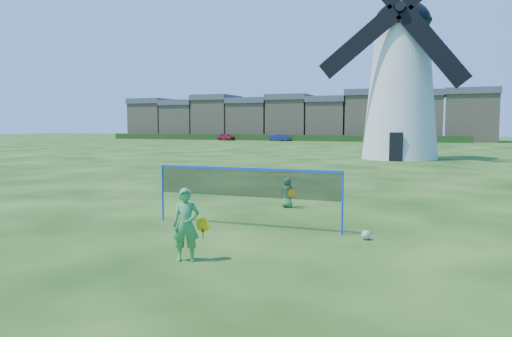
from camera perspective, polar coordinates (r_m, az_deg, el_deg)
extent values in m
plane|color=black|center=(12.80, -1.64, -6.86)|extent=(220.00, 220.00, 0.00)
ellipsoid|color=black|center=(40.42, 16.66, 16.07)|extent=(4.12, 4.12, 3.09)
cylinder|color=black|center=(40.42, 16.66, 16.07)|extent=(4.27, 4.27, 0.17)
cube|color=black|center=(36.89, 15.96, 2.43)|extent=(0.95, 0.11, 2.10)
cube|color=black|center=(37.50, 16.18, 8.15)|extent=(0.67, 0.11, 0.86)
cube|color=black|center=(38.24, 16.36, 12.67)|extent=(0.57, 0.11, 0.76)
cylinder|color=black|center=(38.59, 16.46, 17.49)|extent=(0.67, 1.14, 0.67)
cylinder|color=black|center=(42.92, 16.94, 16.58)|extent=(2.10, 0.11, 2.10)
cylinder|color=black|center=(42.46, 16.89, 16.71)|extent=(0.13, 1.72, 0.13)
cube|color=black|center=(38.26, 11.88, 14.14)|extent=(6.03, 0.10, 5.22)
cube|color=black|center=(37.71, 19.94, 13.21)|extent=(5.22, 0.10, 6.03)
cylinder|color=blue|center=(13.84, -10.79, -2.79)|extent=(0.05, 0.05, 1.55)
cylinder|color=blue|center=(12.02, 10.01, -3.97)|extent=(0.05, 0.05, 1.55)
cube|color=black|center=(12.67, -1.14, -1.71)|extent=(5.00, 0.02, 0.70)
cube|color=blue|center=(12.63, -1.14, -0.05)|extent=(5.00, 0.02, 0.06)
imported|color=#3D994F|center=(9.68, -8.15, -6.49)|extent=(0.61, 0.51, 1.43)
cylinder|color=yellow|center=(9.71, -6.17, -6.54)|extent=(0.28, 0.02, 0.28)
cube|color=yellow|center=(9.75, -6.16, -7.52)|extent=(0.03, 0.02, 0.20)
imported|color=#408644|center=(15.80, 3.66, -2.79)|extent=(0.48, 0.32, 0.97)
cylinder|color=yellow|center=(15.52, 4.19, -2.89)|extent=(0.28, 0.02, 0.28)
cube|color=yellow|center=(15.55, 4.19, -3.51)|extent=(0.03, 0.02, 0.20)
sphere|color=green|center=(11.73, 12.65, -7.55)|extent=(0.22, 0.22, 0.22)
cube|color=#9E8969|center=(99.18, -11.81, 5.40)|extent=(6.76, 8.00, 6.64)
cube|color=#4C4C54|center=(99.28, -11.85, 7.61)|extent=(7.06, 8.40, 1.00)
cube|color=#9E8969|center=(95.66, -8.32, 5.35)|extent=(6.36, 8.00, 6.24)
cube|color=#4C4C54|center=(95.74, -8.35, 7.52)|extent=(6.66, 8.40, 1.00)
cube|color=#9E8969|center=(92.54, -4.62, 5.65)|extent=(6.67, 8.00, 7.07)
cube|color=#4C4C54|center=(92.66, -4.64, 8.15)|extent=(6.97, 8.40, 1.00)
cube|color=#9E8969|center=(89.68, -0.44, 5.47)|extent=(7.14, 8.00, 6.39)
cube|color=#4C4C54|center=(89.77, -0.44, 7.83)|extent=(7.44, 8.40, 1.00)
cube|color=#9E8969|center=(87.29, 4.06, 5.62)|extent=(6.88, 8.00, 6.85)
cube|color=#4C4C54|center=(87.42, 4.07, 8.19)|extent=(7.18, 8.40, 1.00)
cube|color=#9E8969|center=(85.56, 8.48, 5.43)|extent=(6.26, 8.00, 6.39)
cube|color=#4C4C54|center=(85.66, 8.52, 7.90)|extent=(6.56, 8.40, 1.00)
cube|color=#9E8969|center=(84.32, 13.27, 5.68)|extent=(7.45, 8.00, 7.34)
cube|color=#4C4C54|center=(84.47, 13.33, 8.51)|extent=(7.75, 8.40, 1.00)
cube|color=#9E8969|center=(83.65, 18.47, 5.46)|extent=(7.19, 8.00, 7.06)
cube|color=#4C4C54|center=(83.79, 18.55, 8.22)|extent=(7.49, 8.40, 1.00)
cube|color=#9E8969|center=(83.67, 23.69, 5.34)|extent=(7.38, 8.00, 7.20)
cube|color=#4C4C54|center=(83.82, 23.79, 8.15)|extent=(7.68, 8.40, 1.00)
cube|color=#193814|center=(82.09, 1.78, 3.62)|extent=(62.00, 0.80, 1.00)
imported|color=maroon|center=(82.73, -3.51, 3.68)|extent=(3.71, 2.60, 1.17)
imported|color=navy|center=(80.41, 2.78, 3.64)|extent=(3.68, 2.14, 1.15)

